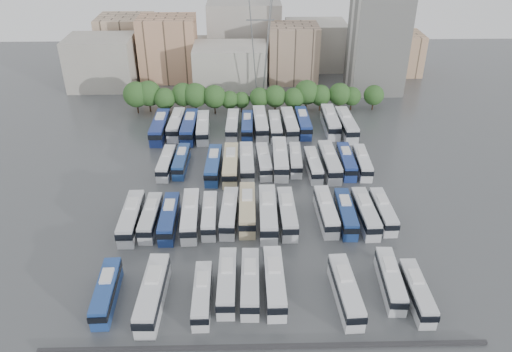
{
  "coord_description": "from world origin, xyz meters",
  "views": [
    {
      "loc": [
        -2.02,
        -75.8,
        49.9
      ],
      "look_at": [
        -0.12,
        4.45,
        3.0
      ],
      "focal_mm": 35.0,
      "sensor_mm": 36.0,
      "label": 1
    }
  ],
  "objects_px": {
    "bus_r0_s5": "(227,281)",
    "bus_r3_s9": "(289,124)",
    "bus_r2_s10": "(313,165)",
    "bus_r3_s7": "(260,123)",
    "apartment_tower": "(377,43)",
    "bus_r3_s12": "(330,121)",
    "bus_r3_s0": "(160,127)",
    "bus_r2_s7": "(264,161)",
    "bus_r2_s6": "(247,162)",
    "bus_r3_s1": "(176,124)",
    "bus_r3_s2": "(190,127)",
    "bus_r1_s3": "(190,215)",
    "bus_r0_s13": "(417,292)",
    "bus_r1_s12": "(365,213)",
    "bus_r3_s6": "(247,125)",
    "bus_r3_s13": "(346,124)",
    "bus_r1_s4": "(210,215)",
    "bus_r2_s8": "(280,158)",
    "bus_r0_s0": "(106,292)",
    "bus_r2_s5": "(231,164)",
    "bus_r1_s10": "(326,211)",
    "bus_r1_s2": "(169,218)",
    "bus_r0_s7": "(274,282)",
    "bus_r2_s13": "(362,162)",
    "bus_r2_s1": "(166,163)",
    "bus_r1_s1": "(151,217)",
    "bus_r0_s6": "(250,282)",
    "bus_r1_s5": "(229,212)",
    "bus_r1_s7": "(268,213)",
    "bus_r3_s10": "(303,122)",
    "bus_r3_s5": "(233,125)",
    "bus_r1_s0": "(131,217)",
    "bus_r3_s3": "(203,127)",
    "bus_r2_s9": "(295,159)",
    "bus_r2_s4": "(214,165)",
    "bus_r1_s8": "(287,213)",
    "bus_r1_s6": "(247,209)",
    "bus_r3_s8": "(275,126)",
    "bus_r2_s11": "(329,161)"
  },
  "relations": [
    {
      "from": "bus_r1_s5",
      "to": "bus_r3_s2",
      "type": "height_order",
      "value": "bus_r3_s2"
    },
    {
      "from": "bus_r0_s5",
      "to": "bus_r3_s9",
      "type": "distance_m",
      "value": 54.32
    },
    {
      "from": "apartment_tower",
      "to": "bus_r3_s12",
      "type": "distance_m",
      "value": 33.15
    },
    {
      "from": "bus_r1_s2",
      "to": "bus_r2_s7",
      "type": "relative_size",
      "value": 1.02
    },
    {
      "from": "bus_r1_s10",
      "to": "bus_r2_s7",
      "type": "xyz_separation_m",
      "value": [
        -9.99,
        18.29,
        -0.09
      ]
    },
    {
      "from": "bus_r3_s7",
      "to": "bus_r3_s8",
      "type": "bearing_deg",
      "value": -22.91
    },
    {
      "from": "bus_r1_s3",
      "to": "bus_r3_s1",
      "type": "relative_size",
      "value": 0.97
    },
    {
      "from": "bus_r2_s10",
      "to": "bus_r3_s7",
      "type": "bearing_deg",
      "value": 114.92
    },
    {
      "from": "bus_r3_s1",
      "to": "bus_r3_s5",
      "type": "bearing_deg",
      "value": -0.62
    },
    {
      "from": "bus_r0_s0",
      "to": "bus_r3_s13",
      "type": "relative_size",
      "value": 0.83
    },
    {
      "from": "bus_r1_s4",
      "to": "bus_r2_s11",
      "type": "xyz_separation_m",
      "value": [
        23.04,
        17.8,
        0.3
      ]
    },
    {
      "from": "bus_r2_s8",
      "to": "bus_r3_s3",
      "type": "relative_size",
      "value": 1.05
    },
    {
      "from": "bus_r1_s1",
      "to": "bus_r2_s10",
      "type": "bearing_deg",
      "value": 31.95
    },
    {
      "from": "bus_r3_s1",
      "to": "bus_r3_s7",
      "type": "relative_size",
      "value": 0.95
    },
    {
      "from": "bus_r0_s6",
      "to": "bus_r1_s7",
      "type": "height_order",
      "value": "bus_r1_s7"
    },
    {
      "from": "bus_r1_s4",
      "to": "bus_r3_s12",
      "type": "height_order",
      "value": "bus_r3_s12"
    },
    {
      "from": "bus_r3_s0",
      "to": "bus_r3_s5",
      "type": "bearing_deg",
      "value": 4.66
    },
    {
      "from": "bus_r2_s6",
      "to": "bus_r3_s7",
      "type": "xyz_separation_m",
      "value": [
        3.31,
        18.72,
        0.15
      ]
    },
    {
      "from": "bus_r3_s7",
      "to": "bus_r3_s0",
      "type": "bearing_deg",
      "value": -178.07
    },
    {
      "from": "bus_r2_s5",
      "to": "bus_r3_s2",
      "type": "distance_m",
      "value": 20.5
    },
    {
      "from": "bus_r1_s4",
      "to": "bus_r2_s7",
      "type": "bearing_deg",
      "value": 61.36
    },
    {
      "from": "bus_r3_s0",
      "to": "bus_r1_s8",
      "type": "bearing_deg",
      "value": -52.12
    },
    {
      "from": "bus_r0_s0",
      "to": "bus_r3_s1",
      "type": "relative_size",
      "value": 0.89
    },
    {
      "from": "bus_r0_s0",
      "to": "bus_r1_s1",
      "type": "height_order",
      "value": "bus_r0_s0"
    },
    {
      "from": "bus_r2_s8",
      "to": "bus_r0_s0",
      "type": "bearing_deg",
      "value": -123.78
    },
    {
      "from": "bus_r1_s1",
      "to": "bus_r2_s6",
      "type": "height_order",
      "value": "bus_r2_s6"
    },
    {
      "from": "bus_r2_s1",
      "to": "bus_r3_s10",
      "type": "distance_m",
      "value": 34.77
    },
    {
      "from": "bus_r0_s5",
      "to": "bus_r2_s7",
      "type": "xyz_separation_m",
      "value": [
        6.47,
        35.44,
        -0.05
      ]
    },
    {
      "from": "bus_r0_s5",
      "to": "bus_r3_s7",
      "type": "xyz_separation_m",
      "value": [
        6.35,
        53.32,
        0.27
      ]
    },
    {
      "from": "bus_r1_s5",
      "to": "bus_r1_s6",
      "type": "xyz_separation_m",
      "value": [
        3.09,
        0.77,
        0.14
      ]
    },
    {
      "from": "bus_r1_s5",
      "to": "bus_r3_s1",
      "type": "distance_m",
      "value": 38.56
    },
    {
      "from": "bus_r1_s2",
      "to": "bus_r2_s6",
      "type": "height_order",
      "value": "bus_r2_s6"
    },
    {
      "from": "bus_r2_s8",
      "to": "bus_r2_s9",
      "type": "xyz_separation_m",
      "value": [
        3.16,
        0.2,
        -0.41
      ]
    },
    {
      "from": "bus_r3_s6",
      "to": "bus_r3_s13",
      "type": "relative_size",
      "value": 0.85
    },
    {
      "from": "bus_r2_s13",
      "to": "bus_r3_s3",
      "type": "relative_size",
      "value": 0.87
    },
    {
      "from": "bus_r2_s6",
      "to": "bus_r3_s0",
      "type": "bearing_deg",
      "value": 138.39
    },
    {
      "from": "bus_r1_s6",
      "to": "bus_r2_s8",
      "type": "height_order",
      "value": "bus_r2_s8"
    },
    {
      "from": "bus_r2_s5",
      "to": "bus_r3_s13",
      "type": "bearing_deg",
      "value": 35.62
    },
    {
      "from": "bus_r2_s1",
      "to": "bus_r3_s9",
      "type": "xyz_separation_m",
      "value": [
        26.22,
        17.48,
        0.33
      ]
    },
    {
      "from": "bus_r1_s8",
      "to": "bus_r2_s10",
      "type": "relative_size",
      "value": 1.1
    },
    {
      "from": "bus_r3_s1",
      "to": "bus_r3_s12",
      "type": "height_order",
      "value": "bus_r3_s12"
    },
    {
      "from": "bus_r3_s2",
      "to": "bus_r3_s7",
      "type": "bearing_deg",
      "value": 7.14
    },
    {
      "from": "bus_r2_s4",
      "to": "bus_r3_s13",
      "type": "xyz_separation_m",
      "value": [
        29.79,
        18.19,
        0.22
      ]
    },
    {
      "from": "bus_r1_s10",
      "to": "bus_r0_s6",
      "type": "bearing_deg",
      "value": -129.04
    },
    {
      "from": "bus_r0_s13",
      "to": "bus_r1_s12",
      "type": "bearing_deg",
      "value": 99.57
    },
    {
      "from": "bus_r0_s7",
      "to": "bus_r1_s3",
      "type": "distance_m",
      "value": 21.26
    },
    {
      "from": "apartment_tower",
      "to": "bus_r0_s5",
      "type": "height_order",
      "value": "apartment_tower"
    },
    {
      "from": "bus_r0_s0",
      "to": "bus_r1_s0",
      "type": "distance_m",
      "value": 17.47
    },
    {
      "from": "bus_r0_s7",
      "to": "bus_r2_s13",
      "type": "height_order",
      "value": "bus_r0_s7"
    },
    {
      "from": "bus_r1_s2",
      "to": "bus_r3_s7",
      "type": "bearing_deg",
      "value": 65.94
    }
  ]
}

